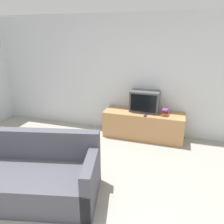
{
  "coord_description": "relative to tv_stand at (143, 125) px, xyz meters",
  "views": [
    {
      "loc": [
        1.42,
        -1.72,
        2.18
      ],
      "look_at": [
        0.22,
        2.12,
        0.74
      ],
      "focal_mm": 35.0,
      "sensor_mm": 36.0,
      "label": 1
    }
  ],
  "objects": [
    {
      "name": "television",
      "position": [
        -0.01,
        0.1,
        0.52
      ],
      "size": [
        0.62,
        0.35,
        0.45
      ],
      "color": "#4C4C51",
      "rests_on": "tv_stand"
    },
    {
      "name": "wall_back",
      "position": [
        -0.75,
        0.32,
        1.01
      ],
      "size": [
        9.0,
        0.06,
        2.6
      ],
      "color": "silver",
      "rests_on": "ground_plane"
    },
    {
      "name": "remote_on_stand",
      "position": [
        0.06,
        -0.17,
        0.3
      ],
      "size": [
        0.05,
        0.17,
        0.02
      ],
      "rotation": [
        0.0,
        0.0,
        0.02
      ],
      "color": "#2D2D2D",
      "rests_on": "tv_stand"
    },
    {
      "name": "book_stack",
      "position": [
        0.45,
        -0.03,
        0.35
      ],
      "size": [
        0.16,
        0.22,
        0.13
      ],
      "color": "silver",
      "rests_on": "tv_stand"
    },
    {
      "name": "tv_stand",
      "position": [
        0.0,
        0.0,
        0.0
      ],
      "size": [
        1.72,
        0.54,
        0.58
      ],
      "color": "tan",
      "rests_on": "ground_plane"
    },
    {
      "name": "ground_plane",
      "position": [
        -0.75,
        -2.71,
        -0.29
      ],
      "size": [
        14.0,
        14.0,
        0.0
      ],
      "primitive_type": "plane",
      "color": "#9E998E"
    },
    {
      "name": "couch",
      "position": [
        -1.3,
        -2.34,
        -0.0
      ],
      "size": [
        2.25,
        1.34,
        0.87
      ],
      "rotation": [
        0.0,
        0.0,
        0.23
      ],
      "color": "#474751",
      "rests_on": "ground_plane"
    }
  ]
}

